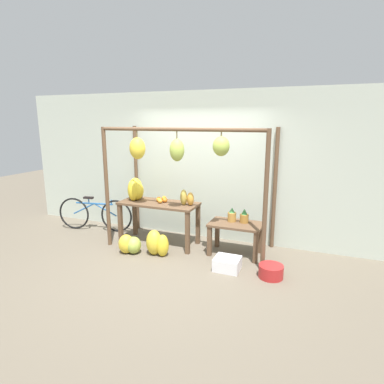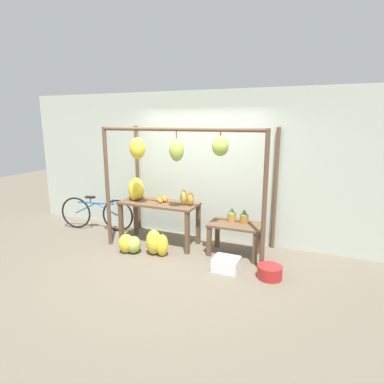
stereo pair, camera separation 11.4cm
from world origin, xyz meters
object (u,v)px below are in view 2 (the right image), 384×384
at_px(banana_pile_ground_left, 130,244).
at_px(parked_bicycle, 96,213).
at_px(banana_pile_on_table, 136,189).
at_px(blue_bucket, 270,272).
at_px(papaya_pile, 187,198).
at_px(pineapple_cluster, 238,216).
at_px(orange_pile, 161,199).
at_px(banana_pile_ground_right, 156,243).
at_px(fruit_crate_white, 226,264).

height_order(banana_pile_ground_left, parked_bicycle, parked_bicycle).
xyz_separation_m(banana_pile_on_table, banana_pile_ground_left, (0.24, -0.64, -0.83)).
xyz_separation_m(banana_pile_ground_left, blue_bucket, (2.41, -0.00, -0.06)).
relative_size(parked_bicycle, papaya_pile, 5.29).
distance_m(pineapple_cluster, blue_bucket, 1.14).
bearing_deg(pineapple_cluster, papaya_pile, -173.73).
height_order(orange_pile, parked_bicycle, orange_pile).
xyz_separation_m(orange_pile, parked_bicycle, (-1.61, 0.10, -0.48)).
bearing_deg(pineapple_cluster, parked_bicycle, 179.14).
height_order(banana_pile_ground_left, blue_bucket, banana_pile_ground_left).
relative_size(banana_pile_on_table, blue_bucket, 1.30).
height_order(orange_pile, pineapple_cluster, orange_pile).
height_order(banana_pile_on_table, papaya_pile, banana_pile_on_table).
bearing_deg(banana_pile_on_table, papaya_pile, -1.71).
relative_size(banana_pile_ground_left, banana_pile_ground_right, 0.93).
distance_m(orange_pile, banana_pile_ground_left, 0.98).
relative_size(pineapple_cluster, banana_pile_ground_right, 0.70).
relative_size(banana_pile_on_table, parked_bicycle, 0.29).
bearing_deg(pineapple_cluster, blue_bucket, -45.82).
xyz_separation_m(banana_pile_ground_left, parked_bicycle, (-1.31, 0.75, 0.20)).
xyz_separation_m(banana_pile_ground_right, fruit_crate_white, (1.27, -0.10, -0.11)).
bearing_deg(papaya_pile, parked_bicycle, 176.12).
bearing_deg(banana_pile_ground_right, banana_pile_on_table, 143.17).
relative_size(pineapple_cluster, banana_pile_ground_left, 0.75).
xyz_separation_m(blue_bucket, papaya_pile, (-1.59, 0.61, 0.83)).
distance_m(banana_pile_on_table, papaya_pile, 1.07).
relative_size(banana_pile_ground_right, parked_bicycle, 0.32).
bearing_deg(banana_pile_ground_left, banana_pile_ground_right, 11.05).
bearing_deg(fruit_crate_white, papaya_pile, 146.83).
xyz_separation_m(orange_pile, banana_pile_ground_left, (-0.29, -0.65, -0.68)).
distance_m(orange_pile, parked_bicycle, 1.68).
bearing_deg(banana_pile_on_table, parked_bicycle, 173.97).
distance_m(banana_pile_on_table, orange_pile, 0.56).
xyz_separation_m(orange_pile, papaya_pile, (0.53, -0.04, 0.09)).
distance_m(pineapple_cluster, fruit_crate_white, 0.90).
relative_size(banana_pile_on_table, fruit_crate_white, 1.20).
relative_size(banana_pile_ground_left, fruit_crate_white, 1.22).
height_order(banana_pile_on_table, parked_bicycle, banana_pile_on_table).
height_order(orange_pile, blue_bucket, orange_pile).
distance_m(banana_pile_ground_left, banana_pile_ground_right, 0.49).
bearing_deg(orange_pile, banana_pile_ground_right, -71.11).
bearing_deg(parked_bicycle, fruit_crate_white, -13.78).
bearing_deg(pineapple_cluster, fruit_crate_white, -88.09).
xyz_separation_m(banana_pile_ground_left, banana_pile_ground_right, (0.48, 0.09, 0.05)).
xyz_separation_m(orange_pile, blue_bucket, (2.12, -0.65, -0.74)).
height_order(blue_bucket, parked_bicycle, parked_bicycle).
bearing_deg(blue_bucket, banana_pile_ground_left, 179.95).
distance_m(orange_pile, banana_pile_ground_right, 0.85).
distance_m(banana_pile_ground_left, fruit_crate_white, 1.75).
height_order(banana_pile_on_table, banana_pile_ground_right, banana_pile_on_table).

